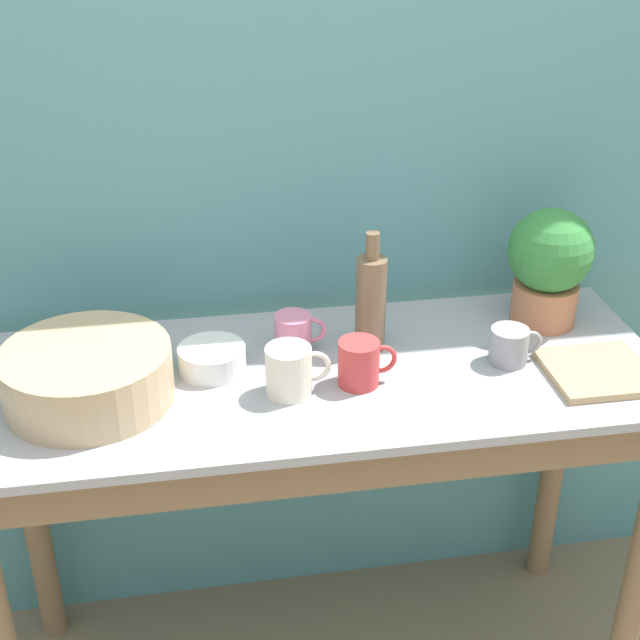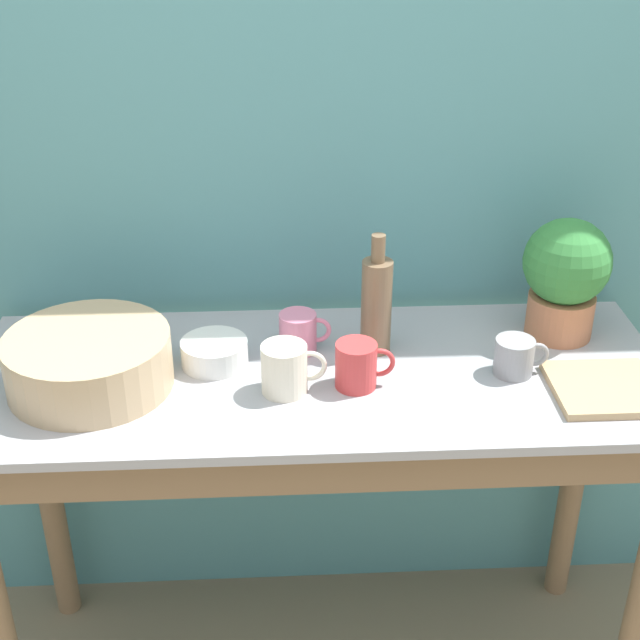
{
  "view_description": "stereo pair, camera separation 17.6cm",
  "coord_description": "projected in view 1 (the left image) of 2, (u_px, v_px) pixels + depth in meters",
  "views": [
    {
      "loc": [
        -0.26,
        -1.25,
        1.81
      ],
      "look_at": [
        0.0,
        0.28,
        0.98
      ],
      "focal_mm": 50.0,
      "sensor_mm": 36.0,
      "label": 1
    },
    {
      "loc": [
        -0.08,
        -1.27,
        1.81
      ],
      "look_at": [
        0.0,
        0.28,
        0.98
      ],
      "focal_mm": 50.0,
      "sensor_mm": 36.0,
      "label": 2
    }
  ],
  "objects": [
    {
      "name": "bottle_tall",
      "position": [
        371.0,
        301.0,
        1.86
      ],
      "size": [
        0.06,
        0.06,
        0.26
      ],
      "color": "brown",
      "rests_on": "counter_table"
    },
    {
      "name": "bowl_small_enamel_white",
      "position": [
        212.0,
        359.0,
        1.81
      ],
      "size": [
        0.14,
        0.14,
        0.05
      ],
      "color": "silver",
      "rests_on": "counter_table"
    },
    {
      "name": "mug_pink",
      "position": [
        294.0,
        334.0,
        1.87
      ],
      "size": [
        0.11,
        0.08,
        0.09
      ],
      "color": "pink",
      "rests_on": "counter_table"
    },
    {
      "name": "bowl_wash_large",
      "position": [
        87.0,
        375.0,
        1.7
      ],
      "size": [
        0.33,
        0.33,
        0.11
      ],
      "color": "tan",
      "rests_on": "counter_table"
    },
    {
      "name": "wall_back",
      "position": [
        295.0,
        160.0,
        1.95
      ],
      "size": [
        6.0,
        0.05,
        2.4
      ],
      "color": "teal",
      "rests_on": "ground_plane"
    },
    {
      "name": "potted_plant",
      "position": [
        549.0,
        263.0,
        1.94
      ],
      "size": [
        0.19,
        0.19,
        0.27
      ],
      "color": "#B7704C",
      "rests_on": "counter_table"
    },
    {
      "name": "mug_grey",
      "position": [
        510.0,
        346.0,
        1.83
      ],
      "size": [
        0.11,
        0.08,
        0.08
      ],
      "color": "gray",
      "rests_on": "counter_table"
    },
    {
      "name": "counter_table",
      "position": [
        322.0,
        451.0,
        1.88
      ],
      "size": [
        1.42,
        0.56,
        0.86
      ],
      "color": "#846647",
      "rests_on": "ground_plane"
    },
    {
      "name": "tray_board",
      "position": [
        598.0,
        371.0,
        1.8
      ],
      "size": [
        0.21,
        0.2,
        0.02
      ],
      "color": "tan",
      "rests_on": "counter_table"
    },
    {
      "name": "mug_cream",
      "position": [
        290.0,
        371.0,
        1.72
      ],
      "size": [
        0.13,
        0.09,
        0.1
      ],
      "color": "beige",
      "rests_on": "counter_table"
    },
    {
      "name": "mug_red",
      "position": [
        360.0,
        363.0,
        1.76
      ],
      "size": [
        0.12,
        0.08,
        0.09
      ],
      "color": "#C63838",
      "rests_on": "counter_table"
    }
  ]
}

